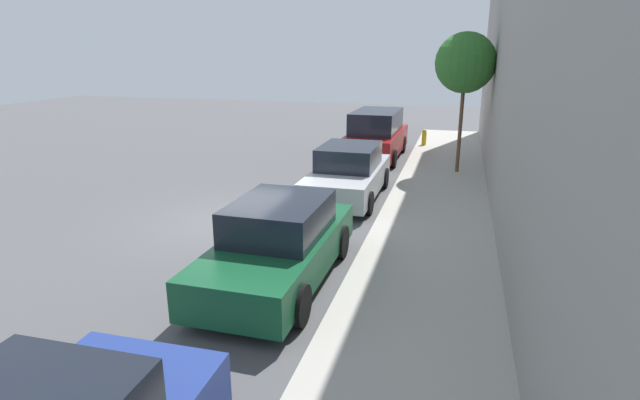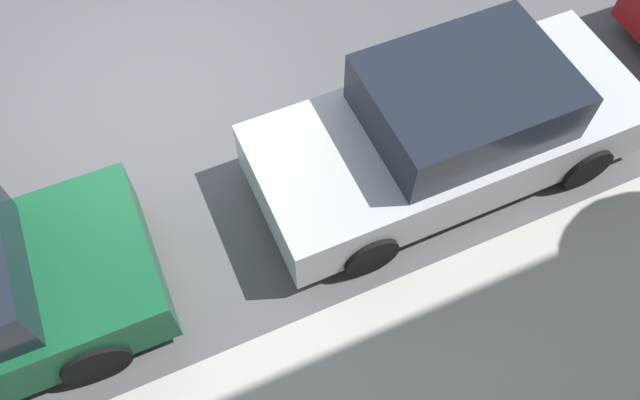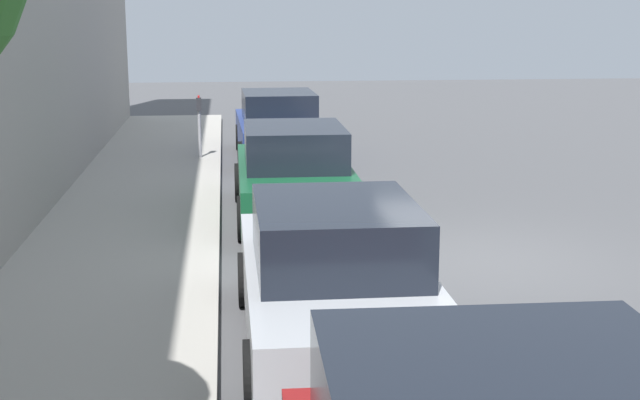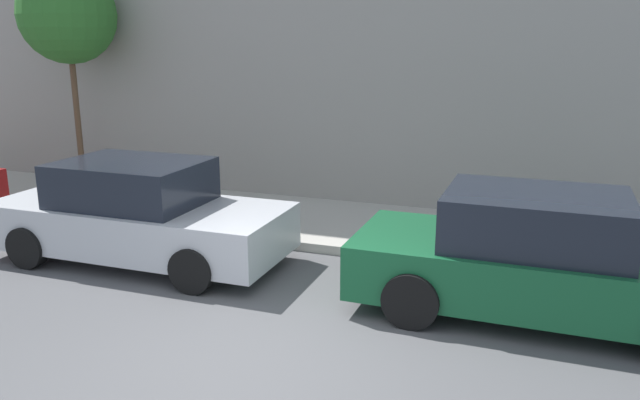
{
  "view_description": "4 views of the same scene",
  "coord_description": "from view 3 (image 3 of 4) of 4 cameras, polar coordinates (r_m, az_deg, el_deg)",
  "views": [
    {
      "loc": [
        5.31,
        -10.8,
        4.14
      ],
      "look_at": [
        2.49,
        -0.71,
        1.0
      ],
      "focal_mm": 28.0,
      "sensor_mm": 36.0,
      "label": 1
    },
    {
      "loc": [
        5.67,
        -0.13,
        6.32
      ],
      "look_at": [
        2.73,
        1.17,
        1.0
      ],
      "focal_mm": 35.0,
      "sensor_mm": 36.0,
      "label": 2
    },
    {
      "loc": [
        3.37,
        11.53,
        3.43
      ],
      "look_at": [
        2.19,
        0.45,
        1.0
      ],
      "focal_mm": 50.0,
      "sensor_mm": 36.0,
      "label": 3
    },
    {
      "loc": [
        -5.29,
        -2.69,
        3.3
      ],
      "look_at": [
        3.06,
        0.33,
        1.0
      ],
      "focal_mm": 35.0,
      "sensor_mm": 36.0,
      "label": 4
    }
  ],
  "objects": [
    {
      "name": "ground_plane",
      "position": [
        12.49,
        9.84,
        -3.82
      ],
      "size": [
        60.0,
        60.0,
        0.0
      ],
      "primitive_type": "plane",
      "color": "#515154"
    },
    {
      "name": "sidewalk",
      "position": [
        12.11,
        -13.05,
        -4.12
      ],
      "size": [
        2.77,
        32.0,
        0.15
      ],
      "color": "#B2ADA3",
      "rests_on": "ground_plane"
    },
    {
      "name": "parked_sedan_nearest",
      "position": [
        20.39,
        -2.67,
        4.67
      ],
      "size": [
        1.92,
        4.54,
        1.54
      ],
      "color": "navy",
      "rests_on": "ground_plane"
    },
    {
      "name": "parked_sedan_second",
      "position": [
        14.59,
        -1.66,
        1.61
      ],
      "size": [
        1.92,
        4.51,
        1.54
      ],
      "color": "#14512D",
      "rests_on": "ground_plane"
    },
    {
      "name": "parked_sedan_third",
      "position": [
        9.04,
        0.96,
        -5.13
      ],
      "size": [
        1.92,
        4.5,
        1.54
      ],
      "color": "#B7BABF",
      "rests_on": "ground_plane"
    },
    {
      "name": "parking_meter_near",
      "position": [
        19.85,
        -7.74,
        5.14
      ],
      "size": [
        0.11,
        0.15,
        1.37
      ],
      "color": "#ADADB2",
      "rests_on": "sidewalk"
    }
  ]
}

